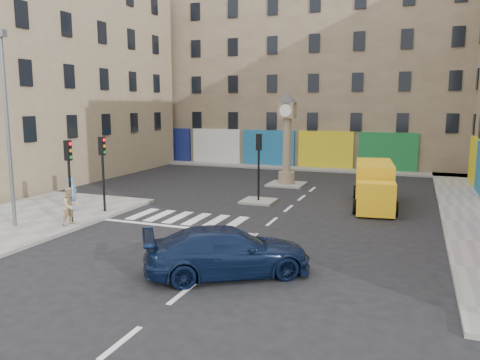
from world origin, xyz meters
The scene contains 16 objects.
ground centered at (0.00, 0.00, 0.00)m, with size 120.00×120.00×0.00m, color black.
sidewalk_right centered at (8.70, 10.00, 0.07)m, with size 2.60×30.00×0.15m, color gray.
sidewalk_far centered at (-4.00, 22.20, 0.07)m, with size 32.00×2.40×0.15m, color gray.
island_near centered at (-2.00, 8.00, 0.06)m, with size 1.80×1.80×0.12m, color gray.
island_far centered at (-2.00, 14.00, 0.06)m, with size 2.40×2.40×0.12m, color gray.
building_far centered at (-4.00, 28.00, 8.50)m, with size 32.00×10.00×17.00m, color #88775A.
building_left centered at (-19.00, 12.00, 7.50)m, with size 8.00×20.00×15.00m, color #8F7F5E.
traffic_light_left_near centered at (-8.30, 0.20, 2.62)m, with size 0.28×0.22×3.70m.
traffic_light_left_far centered at (-8.30, 2.60, 2.62)m, with size 0.28×0.22×3.70m.
traffic_light_island centered at (-2.00, 8.00, 2.59)m, with size 0.28×0.22×3.70m.
lamp_post centered at (-10.20, -1.20, 4.79)m, with size 0.50×0.25×8.30m.
clock_pillar centered at (-2.00, 14.00, 3.55)m, with size 1.20×1.20×6.10m.
navy_sedan centered at (0.66, -3.09, 0.77)m, with size 2.16×5.32×1.54m, color black.
yellow_van centered at (4.10, 9.43, 1.13)m, with size 2.69×6.44×2.28m.
pedestrian_blue centered at (-9.91, 2.17, 0.98)m, with size 0.61×0.40×1.66m, color #598ECB.
pedestrian_tan centered at (-8.00, -0.19, 0.99)m, with size 0.81×0.63×1.67m, color tan.
Camera 1 is at (6.08, -16.38, 5.40)m, focal length 35.00 mm.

